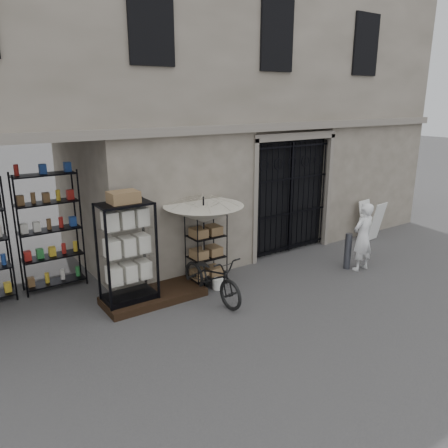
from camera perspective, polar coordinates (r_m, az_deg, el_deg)
ground at (r=9.05m, az=9.37°, el=-9.47°), size 80.00×80.00×0.00m
main_building at (r=11.40m, az=-4.36°, el=19.17°), size 14.00×4.00×9.00m
shop_recess at (r=9.01m, az=-25.22°, el=-0.75°), size 3.00×1.70×3.00m
shop_shelving at (r=9.55m, az=-25.87°, el=-1.51°), size 2.70×0.50×2.50m
iron_gate at (r=11.29m, az=8.16°, el=3.76°), size 2.50×0.21×3.00m
step_platform at (r=8.93m, az=-9.15°, el=-9.29°), size 2.00×0.90×0.15m
display_cabinet at (r=8.41m, az=-12.49°, el=-4.26°), size 1.03×0.73×2.06m
wire_rack at (r=9.29m, az=-2.35°, el=-3.19°), size 0.83×0.67×1.65m
market_umbrella at (r=8.92m, az=-2.69°, el=1.92°), size 1.78×1.80×2.36m
white_bucket at (r=9.29m, az=-0.80°, el=-7.81°), size 0.27×0.27×0.22m
bicycle at (r=8.90m, az=-1.58°, el=-9.73°), size 0.70×0.99×1.80m
steel_bollard at (r=10.65m, az=15.86°, el=-3.43°), size 0.21×0.21×0.86m
shopkeeper at (r=10.82m, az=17.31°, el=-5.66°), size 0.60×1.61×0.38m
easel_sign at (r=12.98m, az=18.69°, el=0.41°), size 0.58×0.65×1.09m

